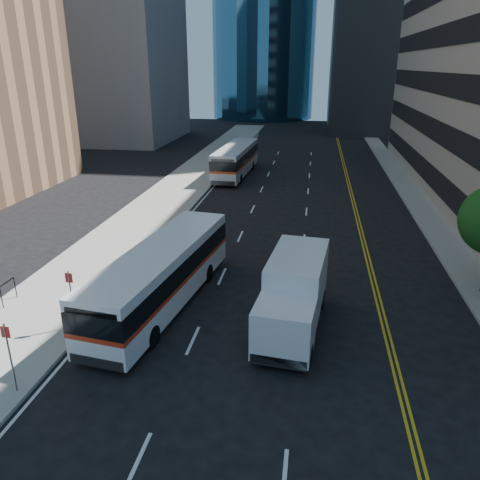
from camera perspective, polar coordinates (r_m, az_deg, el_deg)
The scene contains 7 objects.
ground at distance 16.77m, azimuth 4.62°, elevation -16.76°, with size 160.00×160.00×0.00m, color black.
sidewalk_west at distance 41.19m, azimuth -7.28°, elevation 6.28°, with size 5.00×90.00×0.15m, color gray.
sidewalk_east at distance 40.46m, azimuth 20.43°, elevation 4.88°, with size 2.00×90.00×0.15m, color gray.
midrise_west at distance 71.75m, azimuth -16.43°, elevation 25.75°, with size 18.00×18.00×35.00m, color gray.
bus_front at distance 20.92m, azimuth -9.47°, elevation -4.11°, with size 3.76×10.92×2.76m.
bus_rear at distance 45.83m, azimuth -0.50°, elevation 9.79°, with size 2.91×11.08×2.83m.
box_truck at distance 18.92m, azimuth 6.58°, elevation -6.56°, with size 2.77×6.36×2.95m.
Camera 1 is at (0.79, -13.31, 10.16)m, focal length 35.00 mm.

